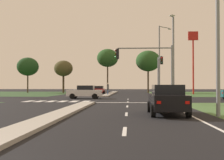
{
  "coord_description": "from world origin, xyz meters",
  "views": [
    {
      "loc": [
        3.67,
        -4.08,
        1.56
      ],
      "look_at": [
        1.82,
        26.98,
        2.16
      ],
      "focal_mm": 47.18,
      "sensor_mm": 36.0,
      "label": 1
    }
  ],
  "objects_px": {
    "car_black_near": "(167,99)",
    "pedestrian_at_median": "(108,87)",
    "treeline_near": "(28,67)",
    "treeline_second": "(63,69)",
    "car_white_second": "(85,92)",
    "traffic_signal_near_right": "(150,62)",
    "car_red_third": "(99,90)",
    "treeline_third": "(108,58)",
    "fastfood_pole_sign": "(193,48)",
    "street_lamp_second": "(173,54)",
    "traffic_signal_far_right": "(159,69)",
    "street_lamp_third": "(160,57)",
    "treeline_fourth": "(148,61)",
    "street_lamp_near": "(219,7)"
  },
  "relations": [
    {
      "from": "car_white_second",
      "to": "treeline_second",
      "type": "relative_size",
      "value": 0.58
    },
    {
      "from": "street_lamp_third",
      "to": "treeline_fourth",
      "type": "xyz_separation_m",
      "value": [
        -0.52,
        20.63,
        1.12
      ]
    },
    {
      "from": "treeline_near",
      "to": "treeline_second",
      "type": "height_order",
      "value": "treeline_near"
    },
    {
      "from": "street_lamp_near",
      "to": "treeline_third",
      "type": "relative_size",
      "value": 0.98
    },
    {
      "from": "treeline_near",
      "to": "treeline_third",
      "type": "relative_size",
      "value": 0.78
    },
    {
      "from": "car_white_second",
      "to": "street_lamp_second",
      "type": "bearing_deg",
      "value": -118.51
    },
    {
      "from": "treeline_third",
      "to": "car_white_second",
      "type": "bearing_deg",
      "value": -90.49
    },
    {
      "from": "traffic_signal_near_right",
      "to": "street_lamp_third",
      "type": "height_order",
      "value": "street_lamp_third"
    },
    {
      "from": "street_lamp_near",
      "to": "treeline_fourth",
      "type": "bearing_deg",
      "value": 90.41
    },
    {
      "from": "street_lamp_near",
      "to": "pedestrian_at_median",
      "type": "relative_size",
      "value": 5.33
    },
    {
      "from": "street_lamp_second",
      "to": "fastfood_pole_sign",
      "type": "bearing_deg",
      "value": 73.62
    },
    {
      "from": "treeline_third",
      "to": "traffic_signal_far_right",
      "type": "bearing_deg",
      "value": -72.87
    },
    {
      "from": "car_red_third",
      "to": "traffic_signal_near_right",
      "type": "xyz_separation_m",
      "value": [
        7.74,
        -28.71,
        2.94
      ]
    },
    {
      "from": "car_red_third",
      "to": "treeline_third",
      "type": "xyz_separation_m",
      "value": [
        0.74,
        12.02,
        7.23
      ]
    },
    {
      "from": "street_lamp_second",
      "to": "traffic_signal_far_right",
      "type": "bearing_deg",
      "value": 93.05
    },
    {
      "from": "street_lamp_second",
      "to": "treeline_third",
      "type": "height_order",
      "value": "treeline_third"
    },
    {
      "from": "fastfood_pole_sign",
      "to": "pedestrian_at_median",
      "type": "bearing_deg",
      "value": -155.13
    },
    {
      "from": "pedestrian_at_median",
      "to": "treeline_near",
      "type": "xyz_separation_m",
      "value": [
        -19.24,
        16.95,
        4.55
      ]
    },
    {
      "from": "treeline_fourth",
      "to": "street_lamp_second",
      "type": "bearing_deg",
      "value": -89.46
    },
    {
      "from": "car_red_third",
      "to": "street_lamp_third",
      "type": "xyz_separation_m",
      "value": [
        10.44,
        -12.04,
        5.07
      ]
    },
    {
      "from": "traffic_signal_far_right",
      "to": "treeline_third",
      "type": "xyz_separation_m",
      "value": [
        -9.03,
        29.29,
        4.25
      ]
    },
    {
      "from": "fastfood_pole_sign",
      "to": "street_lamp_second",
      "type": "bearing_deg",
      "value": -106.38
    },
    {
      "from": "car_white_second",
      "to": "traffic_signal_near_right",
      "type": "height_order",
      "value": "traffic_signal_near_right"
    },
    {
      "from": "car_white_second",
      "to": "treeline_third",
      "type": "xyz_separation_m",
      "value": [
        0.28,
        32.98,
        7.2
      ]
    },
    {
      "from": "street_lamp_third",
      "to": "pedestrian_at_median",
      "type": "xyz_separation_m",
      "value": [
        -8.12,
        3.4,
        -4.57
      ]
    },
    {
      "from": "car_black_near",
      "to": "street_lamp_third",
      "type": "distance_m",
      "value": 28.75
    },
    {
      "from": "car_white_second",
      "to": "treeline_second",
      "type": "xyz_separation_m",
      "value": [
        -9.38,
        29.64,
        4.59
      ]
    },
    {
      "from": "car_white_second",
      "to": "street_lamp_second",
      "type": "height_order",
      "value": "street_lamp_second"
    },
    {
      "from": "traffic_signal_near_right",
      "to": "pedestrian_at_median",
      "type": "relative_size",
      "value": 2.9
    },
    {
      "from": "traffic_signal_near_right",
      "to": "treeline_third",
      "type": "bearing_deg",
      "value": 99.75
    },
    {
      "from": "traffic_signal_near_right",
      "to": "street_lamp_third",
      "type": "distance_m",
      "value": 17.02
    },
    {
      "from": "car_black_near",
      "to": "traffic_signal_near_right",
      "type": "xyz_separation_m",
      "value": [
        -0.12,
        11.52,
        2.9
      ]
    },
    {
      "from": "car_white_second",
      "to": "pedestrian_at_median",
      "type": "distance_m",
      "value": 12.48
    },
    {
      "from": "traffic_signal_near_right",
      "to": "street_lamp_near",
      "type": "bearing_deg",
      "value": -78.59
    },
    {
      "from": "traffic_signal_far_right",
      "to": "treeline_near",
      "type": "xyz_separation_m",
      "value": [
        -26.68,
        25.59,
        2.07
      ]
    },
    {
      "from": "car_black_near",
      "to": "pedestrian_at_median",
      "type": "distance_m",
      "value": 32.08
    },
    {
      "from": "street_lamp_near",
      "to": "treeline_second",
      "type": "height_order",
      "value": "street_lamp_near"
    },
    {
      "from": "treeline_near",
      "to": "treeline_second",
      "type": "xyz_separation_m",
      "value": [
        8.0,
        0.36,
        -0.43
      ]
    },
    {
      "from": "fastfood_pole_sign",
      "to": "treeline_near",
      "type": "relative_size",
      "value": 1.46
    },
    {
      "from": "car_black_near",
      "to": "pedestrian_at_median",
      "type": "xyz_separation_m",
      "value": [
        -5.54,
        31.59,
        0.46
      ]
    },
    {
      "from": "pedestrian_at_median",
      "to": "fastfood_pole_sign",
      "type": "relative_size",
      "value": 0.16
    },
    {
      "from": "street_lamp_near",
      "to": "fastfood_pole_sign",
      "type": "distance_m",
      "value": 40.46
    },
    {
      "from": "traffic_signal_near_right",
      "to": "treeline_fourth",
      "type": "bearing_deg",
      "value": 86.65
    },
    {
      "from": "car_red_third",
      "to": "treeline_second",
      "type": "xyz_separation_m",
      "value": [
        -8.92,
        8.67,
        4.61
      ]
    },
    {
      "from": "street_lamp_second",
      "to": "fastfood_pole_sign",
      "type": "relative_size",
      "value": 0.74
    },
    {
      "from": "treeline_near",
      "to": "treeline_third",
      "type": "bearing_deg",
      "value": 11.85
    },
    {
      "from": "traffic_signal_far_right",
      "to": "street_lamp_near",
      "type": "height_order",
      "value": "street_lamp_near"
    },
    {
      "from": "car_white_second",
      "to": "street_lamp_near",
      "type": "relative_size",
      "value": 0.42
    },
    {
      "from": "pedestrian_at_median",
      "to": "car_white_second",
      "type": "bearing_deg",
      "value": -45.47
    },
    {
      "from": "car_white_second",
      "to": "pedestrian_at_median",
      "type": "bearing_deg",
      "value": -8.59
    }
  ]
}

